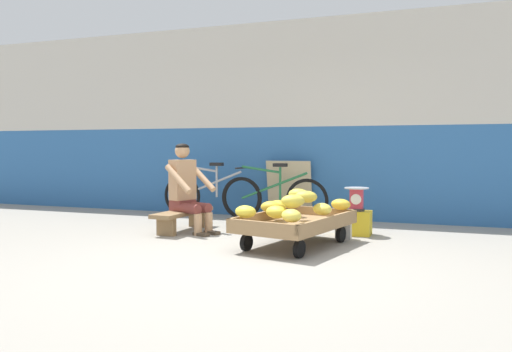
# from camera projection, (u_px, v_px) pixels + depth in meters

# --- Properties ---
(ground_plane) EXTENTS (80.00, 80.00, 0.00)m
(ground_plane) POSITION_uv_depth(u_px,v_px,m) (248.00, 265.00, 4.74)
(ground_plane) COLOR gray
(back_wall) EXTENTS (16.00, 0.30, 3.03)m
(back_wall) POSITION_uv_depth(u_px,v_px,m) (325.00, 119.00, 7.80)
(back_wall) COLOR #2D609E
(back_wall) RESTS_ON ground
(banana_cart) EXTENTS (1.15, 1.59, 0.36)m
(banana_cart) POSITION_uv_depth(u_px,v_px,m) (296.00, 225.00, 5.60)
(banana_cart) COLOR #99754C
(banana_cart) RESTS_ON ground
(banana_pile) EXTENTS (1.09, 1.43, 0.26)m
(banana_pile) POSITION_uv_depth(u_px,v_px,m) (293.00, 205.00, 5.54)
(banana_pile) COLOR yellow
(banana_pile) RESTS_ON banana_cart
(low_bench) EXTENTS (0.37, 1.12, 0.27)m
(low_bench) POSITION_uv_depth(u_px,v_px,m) (183.00, 216.00, 6.64)
(low_bench) COLOR olive
(low_bench) RESTS_ON ground
(vendor_seated) EXTENTS (0.74, 0.62, 1.14)m
(vendor_seated) POSITION_uv_depth(u_px,v_px,m) (187.00, 188.00, 6.56)
(vendor_seated) COLOR tan
(vendor_seated) RESTS_ON ground
(plastic_crate) EXTENTS (0.36, 0.28, 0.30)m
(plastic_crate) POSITION_uv_depth(u_px,v_px,m) (356.00, 223.00, 6.35)
(plastic_crate) COLOR gold
(plastic_crate) RESTS_ON ground
(weighing_scale) EXTENTS (0.30, 0.30, 0.29)m
(weighing_scale) POSITION_uv_depth(u_px,v_px,m) (357.00, 199.00, 6.33)
(weighing_scale) COLOR #28282D
(weighing_scale) RESTS_ON plastic_crate
(bicycle_near_left) EXTENTS (1.66, 0.48, 0.86)m
(bicycle_near_left) POSITION_uv_depth(u_px,v_px,m) (211.00, 195.00, 7.95)
(bicycle_near_left) COLOR black
(bicycle_near_left) RESTS_ON ground
(bicycle_far_left) EXTENTS (1.66, 0.48, 0.86)m
(bicycle_far_left) POSITION_uv_depth(u_px,v_px,m) (273.00, 197.00, 7.57)
(bicycle_far_left) COLOR black
(bicycle_far_left) RESTS_ON ground
(sign_board) EXTENTS (0.70, 0.19, 0.89)m
(sign_board) POSITION_uv_depth(u_px,v_px,m) (289.00, 190.00, 7.82)
(sign_board) COLOR #C6B289
(sign_board) RESTS_ON ground
(shopping_bag) EXTENTS (0.18, 0.12, 0.24)m
(shopping_bag) POSITION_uv_depth(u_px,v_px,m) (344.00, 229.00, 6.05)
(shopping_bag) COLOR silver
(shopping_bag) RESTS_ON ground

